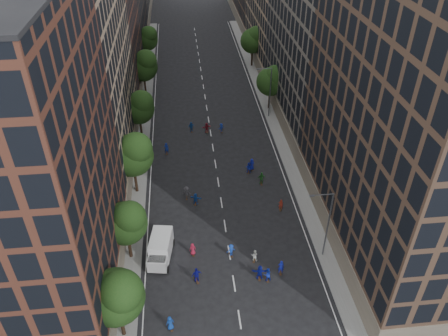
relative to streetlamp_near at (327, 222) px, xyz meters
name	(u,v)px	position (x,y,z in m)	size (l,w,h in m)	color
ground	(211,134)	(-10.37, 28.00, -5.17)	(240.00, 240.00, 0.00)	black
sidewalk_left	(140,116)	(-22.37, 35.50, -5.09)	(4.00, 105.00, 0.15)	slate
sidewalk_right	(274,109)	(1.63, 35.50, -5.09)	(4.00, 105.00, 0.15)	slate
bldg_left_a	(17,170)	(-29.37, -1.00, 9.83)	(14.00, 22.00, 30.00)	#4F291E
bldg_left_b	(65,49)	(-29.37, 23.00, 11.83)	(14.00, 26.00, 34.00)	#9A8164
bldg_left_c	(94,19)	(-29.37, 46.00, 8.83)	(14.00, 20.00, 28.00)	#4F291E
bldg_right_a	(421,98)	(8.63, 3.00, 12.83)	(14.00, 30.00, 36.00)	#4A3528
bldg_right_b	(330,22)	(8.63, 32.00, 11.33)	(14.00, 28.00, 33.00)	#5C554C
tree_left_0	(117,295)	(-21.38, -8.15, 0.79)	(5.20, 5.20, 8.83)	black
tree_left_1	(127,222)	(-21.39, 1.86, 0.38)	(4.80, 4.80, 8.21)	black
tree_left_2	(133,153)	(-21.36, 13.83, 1.19)	(5.60, 5.60, 9.45)	black
tree_left_3	(139,107)	(-21.38, 27.85, 0.65)	(5.00, 5.00, 8.58)	black
tree_left_4	(144,65)	(-21.37, 43.84, 0.93)	(5.40, 5.40, 9.08)	black
tree_left_5	(147,38)	(-21.39, 59.86, 0.51)	(4.80, 4.80, 8.33)	black
tree_right_a	(272,80)	(1.02, 35.85, 0.46)	(5.00, 5.00, 8.39)	black
tree_right_b	(254,39)	(1.02, 55.85, 0.79)	(5.20, 5.20, 8.83)	black
streetlamp_near	(327,222)	(0.00, 0.00, 0.00)	(2.64, 0.22, 9.06)	#595B60
streetlamp_far	(269,90)	(0.00, 33.00, 0.00)	(2.64, 0.22, 9.06)	#595B60
cargo_van	(160,248)	(-18.15, 1.58, -3.75)	(3.14, 5.37, 2.70)	white
skater_0	(170,323)	(-17.14, -7.82, -4.34)	(0.81, 0.53, 1.66)	navy
skater_1	(281,267)	(-5.12, -2.07, -4.28)	(0.65, 0.43, 1.78)	#151FAC
skater_2	(267,275)	(-6.77, -2.91, -4.32)	(0.82, 0.64, 1.69)	#162EB8
skater_3	(231,250)	(-10.23, 1.05, -4.37)	(1.03, 0.59, 1.59)	#1741BE
skater_4	(197,275)	(-14.30, -2.31, -4.20)	(1.13, 0.47, 1.93)	#11128D
skater_5	(260,273)	(-7.55, -2.61, -4.25)	(1.70, 0.54, 1.83)	#121A94
skater_6	(193,249)	(-14.55, 1.68, -4.39)	(0.76, 0.50, 1.56)	#AD1C39
skater_7	(281,205)	(-2.91, 8.34, -4.39)	(0.57, 0.37, 1.57)	maroon
skater_8	(254,256)	(-7.69, 0.01, -4.41)	(0.74, 0.57, 1.52)	silver
skater_9	(187,193)	(-14.89, 11.87, -4.25)	(1.19, 0.68, 1.84)	#37363B
skater_10	(262,178)	(-4.43, 13.95, -4.22)	(1.11, 0.46, 1.90)	#1B5C1D
skater_11	(196,199)	(-13.75, 10.59, -4.35)	(1.52, 0.49, 1.64)	#123B97
skater_12	(252,165)	(-5.24, 17.51, -4.28)	(0.87, 0.56, 1.77)	navy
skater_13	(166,148)	(-17.56, 23.07, -4.25)	(0.67, 0.44, 1.84)	#132B9B
skater_14	(248,168)	(-5.83, 16.85, -4.35)	(0.80, 0.62, 1.64)	#1627B3
skater_15	(221,128)	(-8.58, 28.66, -4.42)	(0.97, 0.55, 1.49)	navy
skater_16	(191,127)	(-13.49, 29.24, -4.28)	(1.04, 0.43, 1.77)	#124495
skater_17	(207,128)	(-10.98, 28.76, -4.32)	(1.57, 0.50, 1.70)	maroon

